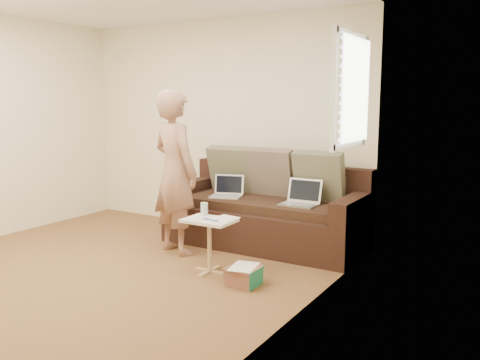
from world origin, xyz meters
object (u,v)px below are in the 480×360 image
at_px(sofa, 265,208).
at_px(laptop_silver, 298,205).
at_px(laptop_white, 226,197).
at_px(person, 175,172).
at_px(side_table, 209,246).
at_px(striped_box, 244,276).
at_px(drinking_glass, 204,209).

height_order(sofa, laptop_silver, sofa).
distance_m(laptop_silver, laptop_white, 0.90).
xyz_separation_m(person, side_table, (0.67, -0.36, -0.61)).
relative_size(sofa, striped_box, 8.12).
bearing_deg(side_table, drinking_glass, 139.32).
xyz_separation_m(laptop_silver, drinking_glass, (-0.60, -0.86, 0.05)).
height_order(side_table, drinking_glass, drinking_glass).
distance_m(person, striped_box, 1.46).
bearing_deg(side_table, laptop_silver, 64.37).
distance_m(side_table, striped_box, 0.50).
bearing_deg(laptop_silver, person, -152.03).
height_order(person, drinking_glass, person).
bearing_deg(side_table, person, 151.93).
relative_size(laptop_white, person, 0.20).
xyz_separation_m(sofa, side_table, (-0.01, -1.08, -0.17)).
distance_m(person, side_table, 0.97).
height_order(drinking_glass, striped_box, drinking_glass).
bearing_deg(striped_box, side_table, 163.47).
bearing_deg(sofa, striped_box, -69.96).
xyz_separation_m(sofa, laptop_silver, (0.46, -0.11, 0.10)).
bearing_deg(person, laptop_white, -93.15).
distance_m(laptop_white, side_table, 1.10).
height_order(laptop_white, person, person).
xyz_separation_m(laptop_silver, side_table, (-0.47, -0.97, -0.26)).
bearing_deg(striped_box, laptop_white, 128.83).
distance_m(sofa, laptop_silver, 0.48).
distance_m(laptop_silver, striped_box, 1.19).
bearing_deg(person, laptop_silver, -133.74).
xyz_separation_m(laptop_white, person, (-0.24, -0.61, 0.34)).
relative_size(laptop_silver, drinking_glass, 3.15).
xyz_separation_m(sofa, person, (-0.68, -0.73, 0.44)).
distance_m(sofa, side_table, 1.10).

